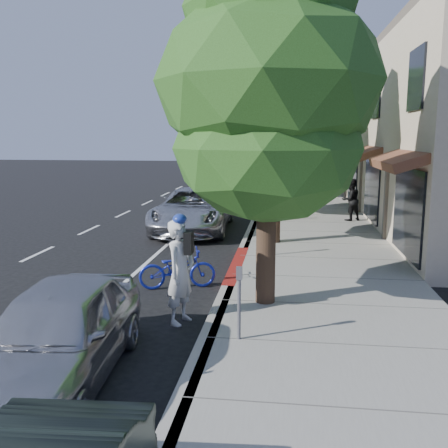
% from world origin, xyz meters
% --- Properties ---
extents(ground, '(120.00, 120.00, 0.00)m').
position_xyz_m(ground, '(0.00, 0.00, 0.00)').
color(ground, black).
rests_on(ground, ground).
extents(sidewalk, '(4.60, 56.00, 0.15)m').
position_xyz_m(sidewalk, '(2.30, 8.00, 0.07)').
color(sidewalk, gray).
rests_on(sidewalk, ground).
extents(curb, '(0.30, 56.00, 0.15)m').
position_xyz_m(curb, '(0.00, 8.00, 0.07)').
color(curb, '#9E998E').
rests_on(curb, ground).
extents(curb_red_segment, '(0.32, 4.00, 0.15)m').
position_xyz_m(curb_red_segment, '(0.00, 1.00, 0.07)').
color(curb_red_segment, maroon).
rests_on(curb_red_segment, ground).
extents(storefront_building, '(10.00, 36.00, 7.00)m').
position_xyz_m(storefront_building, '(9.60, 18.00, 3.50)').
color(storefront_building, beige).
rests_on(storefront_building, ground).
extents(street_tree_0, '(4.41, 4.41, 7.20)m').
position_xyz_m(street_tree_0, '(0.90, -2.00, 4.44)').
color(street_tree_0, black).
rests_on(street_tree_0, ground).
extents(street_tree_1, '(4.44, 4.44, 7.68)m').
position_xyz_m(street_tree_1, '(0.90, 4.00, 4.80)').
color(street_tree_1, black).
rests_on(street_tree_1, ground).
extents(street_tree_2, '(4.85, 4.85, 6.78)m').
position_xyz_m(street_tree_2, '(0.90, 10.00, 4.03)').
color(street_tree_2, black).
rests_on(street_tree_2, ground).
extents(street_tree_3, '(4.35, 4.35, 7.11)m').
position_xyz_m(street_tree_3, '(0.90, 16.00, 4.39)').
color(street_tree_3, black).
rests_on(street_tree_3, ground).
extents(street_tree_4, '(5.11, 5.11, 7.85)m').
position_xyz_m(street_tree_4, '(0.90, 22.00, 4.78)').
color(street_tree_4, black).
rests_on(street_tree_4, ground).
extents(street_tree_5, '(4.39, 4.39, 7.03)m').
position_xyz_m(street_tree_5, '(0.90, 28.00, 4.32)').
color(street_tree_5, black).
rests_on(street_tree_5, ground).
extents(cyclist, '(0.69, 0.85, 2.00)m').
position_xyz_m(cyclist, '(-0.66, -3.00, 1.00)').
color(cyclist, silver).
rests_on(cyclist, ground).
extents(bicycle, '(1.91, 1.15, 0.95)m').
position_xyz_m(bicycle, '(-1.21, -0.85, 0.47)').
color(bicycle, '#17229F').
rests_on(bicycle, ground).
extents(silver_suv, '(2.83, 5.85, 1.61)m').
position_xyz_m(silver_suv, '(-2.20, 6.33, 0.80)').
color(silver_suv, '#B8B9BD').
rests_on(silver_suv, ground).
extents(dark_sedan, '(2.20, 4.73, 1.50)m').
position_xyz_m(dark_sedan, '(-2.20, 13.24, 0.75)').
color(dark_sedan, black).
rests_on(dark_sedan, ground).
extents(white_pickup, '(2.48, 5.75, 1.65)m').
position_xyz_m(white_pickup, '(-1.07, 15.00, 0.83)').
color(white_pickup, white).
rests_on(white_pickup, ground).
extents(dark_suv_far, '(1.89, 4.34, 1.46)m').
position_xyz_m(dark_suv_far, '(-2.20, 21.59, 0.73)').
color(dark_suv_far, black).
rests_on(dark_suv_far, ground).
extents(near_car_a, '(2.01, 4.40, 1.46)m').
position_xyz_m(near_car_a, '(-1.94, -5.50, 0.73)').
color(near_car_a, '#AEAFB3').
rests_on(near_car_a, ground).
extents(pedestrian, '(1.03, 0.97, 1.69)m').
position_xyz_m(pedestrian, '(3.86, 8.60, 1.00)').
color(pedestrian, black).
rests_on(pedestrian, sidewalk).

